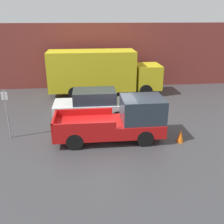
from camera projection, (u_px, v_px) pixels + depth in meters
The scene contains 7 objects.
ground_plane at pixel (112, 132), 13.43m from camera, with size 60.00×60.00×0.00m, color #3D3D3F.
building_wall at pixel (101, 56), 21.06m from camera, with size 28.00×0.15×5.30m.
pickup_truck at pixel (120, 120), 12.36m from camera, with size 5.37×1.97×2.16m.
car at pixel (93, 104), 15.17m from camera, with size 4.63×1.95×1.70m.
delivery_truck at pixel (100, 72), 19.17m from camera, with size 8.57×2.41×3.41m.
parking_sign at pixel (7, 112), 12.31m from camera, with size 0.30×0.07×2.55m.
traffic_cone at pixel (180, 136), 12.28m from camera, with size 0.35×0.35×0.65m.
Camera 1 is at (-1.23, -12.06, 5.88)m, focal length 40.00 mm.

